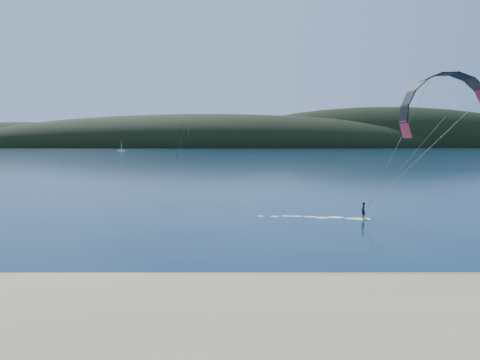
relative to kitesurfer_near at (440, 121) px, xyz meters
The scene contains 6 objects.
ground 28.95m from the kitesurfer_near, 136.15° to the right, with size 1800.00×1800.00×0.00m, color #081F3A.
wet_sand 26.20m from the kitesurfer_near, 143.76° to the right, with size 220.00×2.50×0.10m.
headland 726.59m from the kitesurfer_near, 91.51° to the left, with size 1200.00×310.00×140.00m.
kitesurfer_near is the anchor object (origin of this frame).
kitesurfer_far 189.61m from the kitesurfer_near, 103.86° to the left, with size 7.46×4.88×16.03m.
sailboat 402.31m from the kitesurfer_near, 108.64° to the left, with size 7.18×4.48×10.00m.
Camera 1 is at (2.72, -18.65, 7.40)m, focal length 33.03 mm.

